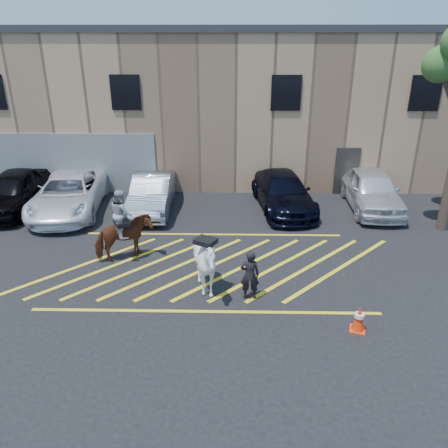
{
  "coord_description": "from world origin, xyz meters",
  "views": [
    {
      "loc": [
        0.7,
        -12.7,
        6.88
      ],
      "look_at": [
        0.44,
        0.2,
        1.3
      ],
      "focal_mm": 35.0,
      "sensor_mm": 36.0,
      "label": 1
    }
  ],
  "objects_px": {
    "car_blue_suv": "(283,192)",
    "traffic_cone": "(359,318)",
    "car_black_suv": "(13,191)",
    "car_white_suv": "(372,190)",
    "mounted_bay": "(123,232)",
    "handler": "(250,275)",
    "car_white_pickup": "(69,194)",
    "car_silver_sedan": "(152,193)",
    "saddled_white": "(206,264)"
  },
  "relations": [
    {
      "from": "car_blue_suv",
      "to": "traffic_cone",
      "type": "bearing_deg",
      "value": -90.71
    },
    {
      "from": "car_black_suv",
      "to": "mounted_bay",
      "type": "bearing_deg",
      "value": -39.86
    },
    {
      "from": "car_white_suv",
      "to": "handler",
      "type": "distance_m",
      "value": 9.01
    },
    {
      "from": "car_black_suv",
      "to": "saddled_white",
      "type": "height_order",
      "value": "saddled_white"
    },
    {
      "from": "mounted_bay",
      "to": "saddled_white",
      "type": "distance_m",
      "value": 3.44
    },
    {
      "from": "car_white_pickup",
      "to": "saddled_white",
      "type": "relative_size",
      "value": 2.57
    },
    {
      "from": "car_silver_sedan",
      "to": "car_white_suv",
      "type": "height_order",
      "value": "car_white_suv"
    },
    {
      "from": "car_black_suv",
      "to": "saddled_white",
      "type": "bearing_deg",
      "value": -38.95
    },
    {
      "from": "mounted_bay",
      "to": "saddled_white",
      "type": "xyz_separation_m",
      "value": [
        2.82,
        -1.96,
        -0.06
      ]
    },
    {
      "from": "car_silver_sedan",
      "to": "car_white_suv",
      "type": "relative_size",
      "value": 0.94
    },
    {
      "from": "handler",
      "to": "car_white_pickup",
      "type": "bearing_deg",
      "value": -40.73
    },
    {
      "from": "car_black_suv",
      "to": "traffic_cone",
      "type": "distance_m",
      "value": 14.94
    },
    {
      "from": "car_white_suv",
      "to": "mounted_bay",
      "type": "distance_m",
      "value": 10.7
    },
    {
      "from": "traffic_cone",
      "to": "car_silver_sedan",
      "type": "bearing_deg",
      "value": 128.8
    },
    {
      "from": "car_blue_suv",
      "to": "handler",
      "type": "xyz_separation_m",
      "value": [
        -1.65,
        -7.11,
        0.0
      ]
    },
    {
      "from": "car_blue_suv",
      "to": "car_silver_sedan",
      "type": "bearing_deg",
      "value": 175.68
    },
    {
      "from": "car_silver_sedan",
      "to": "car_blue_suv",
      "type": "relative_size",
      "value": 0.9
    },
    {
      "from": "car_white_pickup",
      "to": "car_blue_suv",
      "type": "xyz_separation_m",
      "value": [
        9.03,
        0.57,
        -0.03
      ]
    },
    {
      "from": "car_black_suv",
      "to": "car_white_pickup",
      "type": "bearing_deg",
      "value": -6.14
    },
    {
      "from": "car_silver_sedan",
      "to": "car_black_suv",
      "type": "bearing_deg",
      "value": 178.95
    },
    {
      "from": "car_blue_suv",
      "to": "handler",
      "type": "distance_m",
      "value": 7.3
    },
    {
      "from": "saddled_white",
      "to": "traffic_cone",
      "type": "xyz_separation_m",
      "value": [
        3.94,
        -1.74,
        -0.56
      ]
    },
    {
      "from": "car_silver_sedan",
      "to": "traffic_cone",
      "type": "height_order",
      "value": "car_silver_sedan"
    },
    {
      "from": "traffic_cone",
      "to": "handler",
      "type": "bearing_deg",
      "value": 152.08
    },
    {
      "from": "car_black_suv",
      "to": "car_white_pickup",
      "type": "height_order",
      "value": "car_black_suv"
    },
    {
      "from": "car_black_suv",
      "to": "saddled_white",
      "type": "xyz_separation_m",
      "value": [
        8.57,
        -6.4,
        0.09
      ]
    },
    {
      "from": "car_white_pickup",
      "to": "car_blue_suv",
      "type": "bearing_deg",
      "value": -2.54
    },
    {
      "from": "car_blue_suv",
      "to": "saddled_white",
      "type": "distance_m",
      "value": 7.4
    },
    {
      "from": "car_blue_suv",
      "to": "car_white_pickup",
      "type": "bearing_deg",
      "value": 175.88
    },
    {
      "from": "car_white_suv",
      "to": "car_blue_suv",
      "type": "bearing_deg",
      "value": -177.02
    },
    {
      "from": "car_white_pickup",
      "to": "traffic_cone",
      "type": "bearing_deg",
      "value": -44.51
    },
    {
      "from": "car_white_suv",
      "to": "car_white_pickup",
      "type": "bearing_deg",
      "value": -175.08
    },
    {
      "from": "car_black_suv",
      "to": "mounted_bay",
      "type": "relative_size",
      "value": 2.0
    },
    {
      "from": "handler",
      "to": "saddled_white",
      "type": "height_order",
      "value": "saddled_white"
    },
    {
      "from": "mounted_bay",
      "to": "traffic_cone",
      "type": "xyz_separation_m",
      "value": [
        6.76,
        -3.7,
        -0.62
      ]
    },
    {
      "from": "car_black_suv",
      "to": "car_blue_suv",
      "type": "xyz_separation_m",
      "value": [
        11.46,
        0.4,
        -0.09
      ]
    },
    {
      "from": "mounted_bay",
      "to": "traffic_cone",
      "type": "bearing_deg",
      "value": -28.71
    },
    {
      "from": "car_black_suv",
      "to": "mounted_bay",
      "type": "xyz_separation_m",
      "value": [
        5.75,
        -4.44,
        0.15
      ]
    },
    {
      "from": "car_white_pickup",
      "to": "saddled_white",
      "type": "height_order",
      "value": "saddled_white"
    },
    {
      "from": "car_white_suv",
      "to": "saddled_white",
      "type": "height_order",
      "value": "saddled_white"
    },
    {
      "from": "car_white_pickup",
      "to": "mounted_bay",
      "type": "bearing_deg",
      "value": -58.34
    },
    {
      "from": "mounted_bay",
      "to": "saddled_white",
      "type": "bearing_deg",
      "value": -34.86
    },
    {
      "from": "saddled_white",
      "to": "car_black_suv",
      "type": "bearing_deg",
      "value": 143.23
    },
    {
      "from": "car_silver_sedan",
      "to": "handler",
      "type": "relative_size",
      "value": 3.08
    },
    {
      "from": "car_black_suv",
      "to": "car_blue_suv",
      "type": "relative_size",
      "value": 0.96
    },
    {
      "from": "traffic_cone",
      "to": "saddled_white",
      "type": "bearing_deg",
      "value": 156.2
    },
    {
      "from": "car_black_suv",
      "to": "car_silver_sedan",
      "type": "bearing_deg",
      "value": -1.5
    },
    {
      "from": "car_black_suv",
      "to": "car_white_suv",
      "type": "xyz_separation_m",
      "value": [
        15.26,
        0.46,
        -0.0
      ]
    },
    {
      "from": "car_white_pickup",
      "to": "car_black_suv",
      "type": "bearing_deg",
      "value": 169.88
    },
    {
      "from": "car_black_suv",
      "to": "car_blue_suv",
      "type": "height_order",
      "value": "car_black_suv"
    }
  ]
}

